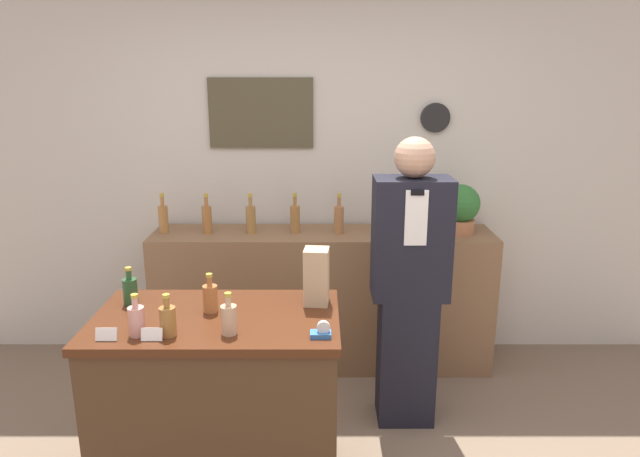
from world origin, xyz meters
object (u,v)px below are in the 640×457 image
at_px(tape_dispenser, 320,332).
at_px(shopkeeper, 407,286).
at_px(paper_bag, 315,277).
at_px(potted_plant, 458,208).

bearing_deg(tape_dispenser, shopkeeper, 57.92).
xyz_separation_m(paper_bag, tape_dispenser, (0.02, -0.37, -0.12)).
bearing_deg(paper_bag, shopkeeper, 39.36).
bearing_deg(potted_plant, paper_bag, -130.94).
xyz_separation_m(shopkeeper, tape_dispenser, (-0.50, -0.80, 0.10)).
xyz_separation_m(potted_plant, tape_dispenser, (-0.93, -1.47, -0.20)).
xyz_separation_m(shopkeeper, potted_plant, (0.43, 0.67, 0.30)).
bearing_deg(potted_plant, shopkeeper, -122.73).
height_order(potted_plant, paper_bag, potted_plant).
bearing_deg(shopkeeper, paper_bag, -140.64).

